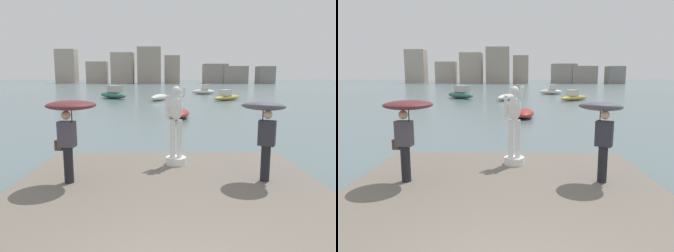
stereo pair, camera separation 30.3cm
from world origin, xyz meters
TOP-DOWN VIEW (x-y plane):
  - ground_plane at (0.00, 40.00)m, footprint 400.00×400.00m
  - pier at (0.00, 2.07)m, footprint 7.28×10.13m
  - statue_white_figure at (0.23, 5.80)m, footprint 0.59×0.85m
  - onlooker_left at (-2.29, 4.30)m, footprint 1.25×1.25m
  - onlooker_right at (2.27, 4.41)m, footprint 1.39×1.40m
  - boat_near at (-0.65, 33.97)m, footprint 2.67×4.40m
  - boat_mid at (-6.66, 37.12)m, footprint 4.76×4.86m
  - boat_far at (6.21, 46.14)m, footprint 3.72×1.59m
  - boat_leftward at (7.48, 34.10)m, footprint 4.48×4.26m
  - boat_rightward at (0.99, 18.74)m, footprint 1.48×3.29m
  - distant_skyline at (-3.91, 115.49)m, footprint 82.22×12.31m

SIDE VIEW (x-z plane):
  - ground_plane at x=0.00m, z-range 0.00..0.00m
  - pier at x=0.00m, z-range 0.00..0.40m
  - boat_rightward at x=0.99m, z-range 0.00..0.62m
  - boat_near at x=-0.65m, z-range 0.00..0.75m
  - boat_leftward at x=7.48m, z-range -0.21..1.07m
  - boat_far at x=6.21m, z-range -0.25..1.33m
  - boat_mid at x=-6.66m, z-range -0.22..1.46m
  - statue_white_figure at x=0.23m, z-range 0.21..2.49m
  - onlooker_right at x=2.27m, z-range 0.93..2.90m
  - onlooker_left at x=-2.29m, z-range 1.01..2.96m
  - distant_skyline at x=-3.91m, z-range -1.44..11.79m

